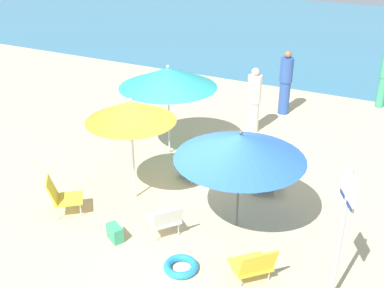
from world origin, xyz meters
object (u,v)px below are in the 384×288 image
at_px(beach_chair_c, 165,219).
at_px(beach_chair_e, 254,264).
at_px(warning_sign, 344,219).
at_px(person_a, 285,83).
at_px(beach_chair_d, 265,175).
at_px(person_b, 384,76).
at_px(umbrella_blue, 240,147).
at_px(person_c, 254,100).
at_px(beach_chair_b, 126,123).
at_px(beach_chair_a, 61,195).
at_px(beach_bag, 115,233).
at_px(beach_chair_f, 195,163).
at_px(swim_ring, 181,267).
at_px(umbrella_orange, 131,111).
at_px(umbrella_teal, 168,78).

xyz_separation_m(beach_chair_c, beach_chair_e, (1.67, -0.37, -0.03)).
bearing_deg(beach_chair_e, warning_sign, -129.11).
bearing_deg(warning_sign, person_a, 85.62).
relative_size(beach_chair_d, warning_sign, 0.31).
height_order(beach_chair_c, person_b, person_b).
height_order(umbrella_blue, person_a, umbrella_blue).
bearing_deg(person_c, beach_chair_b, -141.16).
xyz_separation_m(beach_chair_a, person_a, (2.06, 6.33, 0.48)).
bearing_deg(beach_bag, beach_chair_f, 84.86).
bearing_deg(beach_chair_a, beach_bag, -48.43).
bearing_deg(beach_chair_e, swim_ring, 58.79).
bearing_deg(warning_sign, umbrella_blue, 123.00).
height_order(beach_chair_d, beach_bag, beach_chair_d).
distance_m(person_c, warning_sign, 5.73).
relative_size(beach_chair_e, beach_bag, 2.45).
distance_m(umbrella_orange, beach_chair_b, 3.14).
distance_m(beach_chair_e, beach_bag, 2.35).
relative_size(umbrella_teal, person_b, 1.21).
xyz_separation_m(umbrella_orange, person_c, (0.89, 3.83, -0.94)).
bearing_deg(umbrella_orange, beach_chair_a, -129.56).
relative_size(umbrella_teal, beach_chair_b, 3.06).
distance_m(umbrella_teal, beach_bag, 3.62).
relative_size(person_b, person_c, 1.07).
xyz_separation_m(beach_chair_d, beach_chair_f, (-1.41, -0.17, -0.01)).
xyz_separation_m(umbrella_orange, beach_chair_a, (-0.85, -1.03, -1.36)).
xyz_separation_m(beach_chair_c, swim_ring, (0.63, -0.63, -0.27)).
height_order(umbrella_blue, beach_chair_d, umbrella_blue).
relative_size(beach_chair_b, person_b, 0.39).
bearing_deg(person_a, beach_chair_f, -43.94).
height_order(beach_chair_c, beach_chair_e, beach_chair_e).
relative_size(umbrella_blue, beach_chair_a, 2.88).
relative_size(beach_chair_a, beach_bag, 2.33).
bearing_deg(umbrella_blue, beach_bag, -141.82).
distance_m(beach_chair_d, beach_chair_e, 2.63).
height_order(beach_chair_d, beach_chair_e, beach_chair_e).
xyz_separation_m(person_a, warning_sign, (2.66, -6.32, 0.50)).
xyz_separation_m(beach_chair_e, warning_sign, (1.09, 0.12, 1.05)).
height_order(beach_chair_a, warning_sign, warning_sign).
height_order(beach_chair_f, beach_bag, beach_chair_f).
relative_size(beach_chair_f, warning_sign, 0.33).
bearing_deg(person_c, beach_bag, -88.19).
xyz_separation_m(beach_chair_f, person_b, (2.77, 5.73, 0.58)).
height_order(beach_chair_d, person_c, person_c).
bearing_deg(beach_chair_f, umbrella_orange, -8.54).
bearing_deg(person_a, umbrella_orange, -48.95).
xyz_separation_m(umbrella_blue, swim_ring, (-0.31, -1.43, -1.44)).
bearing_deg(beach_chair_d, swim_ring, -27.15).
distance_m(beach_chair_d, warning_sign, 3.19).
relative_size(beach_chair_c, beach_bag, 2.38).
height_order(umbrella_teal, beach_chair_f, umbrella_teal).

